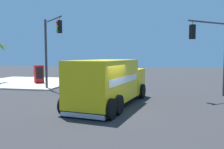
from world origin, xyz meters
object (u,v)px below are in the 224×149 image
delivery_truck (109,82)px  sedan_black (99,82)px  vending_machine_red (39,74)px  traffic_light_primary (214,47)px  traffic_light_secondary (50,43)px

delivery_truck → sedan_black: delivery_truck is taller
delivery_truck → vending_machine_red: bearing=46.9°
traffic_light_primary → vending_machine_red: size_ratio=2.99×
delivery_truck → traffic_light_primary: bearing=-57.7°
vending_machine_red → sedan_black: bearing=-107.5°
sedan_black → traffic_light_primary: bearing=-104.9°
delivery_truck → vending_machine_red: (8.87, 9.47, -0.37)m
vending_machine_red → traffic_light_primary: bearing=-106.0°
traffic_light_secondary → sedan_black: traffic_light_secondary is taller
traffic_light_secondary → vending_machine_red: size_ratio=3.24×
traffic_light_primary → sedan_black: bearing=75.1°
traffic_light_secondary → sedan_black: (1.89, -3.69, -3.43)m
sedan_black → vending_machine_red: 7.40m
delivery_truck → traffic_light_primary: traffic_light_primary is taller
traffic_light_secondary → delivery_truck: bearing=-127.9°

